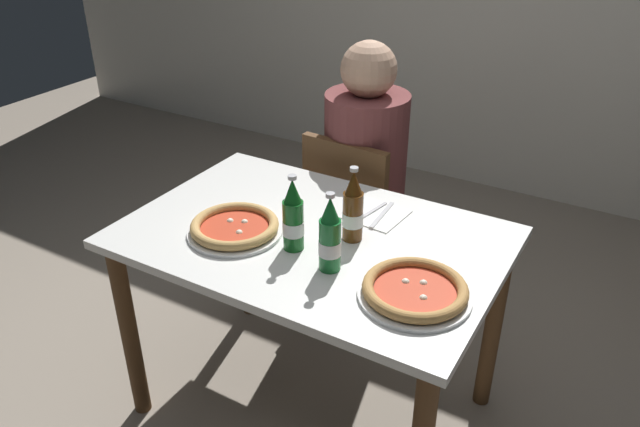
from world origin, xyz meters
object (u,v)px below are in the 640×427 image
(dining_table_main, at_px, (312,263))
(napkin_with_cutlery, at_px, (377,214))
(beer_bottle_center, at_px, (330,238))
(beer_bottle_right, at_px, (353,210))
(beer_bottle_left, at_px, (293,218))
(pizza_marinara_far, at_px, (415,291))
(pizza_margherita_near, at_px, (235,227))
(chair_behind_table, at_px, (357,215))
(diner_seated, at_px, (364,189))

(dining_table_main, xyz_separation_m, napkin_with_cutlery, (0.12, 0.22, 0.12))
(beer_bottle_center, xyz_separation_m, beer_bottle_right, (-0.02, 0.18, 0.00))
(beer_bottle_center, height_order, napkin_with_cutlery, beer_bottle_center)
(beer_bottle_left, xyz_separation_m, napkin_with_cutlery, (0.13, 0.32, -0.10))
(pizza_marinara_far, height_order, beer_bottle_center, beer_bottle_center)
(pizza_marinara_far, bearing_deg, pizza_margherita_near, 177.72)
(beer_bottle_left, bearing_deg, pizza_margherita_near, -174.49)
(chair_behind_table, bearing_deg, pizza_marinara_far, 130.58)
(dining_table_main, relative_size, beer_bottle_center, 4.86)
(pizza_marinara_far, distance_m, beer_bottle_center, 0.28)
(diner_seated, xyz_separation_m, pizza_margherita_near, (-0.07, -0.78, 0.19))
(pizza_margherita_near, relative_size, beer_bottle_right, 1.24)
(pizza_marinara_far, relative_size, beer_bottle_center, 1.27)
(dining_table_main, height_order, beer_bottle_right, beer_bottle_right)
(dining_table_main, distance_m, diner_seated, 0.68)
(dining_table_main, height_order, diner_seated, diner_seated)
(dining_table_main, relative_size, chair_behind_table, 1.41)
(beer_bottle_center, bearing_deg, pizza_marinara_far, -0.74)
(diner_seated, height_order, beer_bottle_left, diner_seated)
(beer_bottle_right, bearing_deg, dining_table_main, -162.57)
(diner_seated, relative_size, pizza_margherita_near, 3.95)
(dining_table_main, relative_size, beer_bottle_left, 4.86)
(diner_seated, relative_size, pizza_marinara_far, 3.86)
(beer_bottle_right, bearing_deg, napkin_with_cutlery, 89.91)
(beer_bottle_left, height_order, beer_bottle_right, same)
(beer_bottle_left, distance_m, beer_bottle_center, 0.16)
(diner_seated, relative_size, beer_bottle_right, 4.89)
(pizza_marinara_far, distance_m, napkin_with_cutlery, 0.46)
(pizza_marinara_far, bearing_deg, beer_bottle_center, 179.26)
(beer_bottle_center, relative_size, napkin_with_cutlery, 1.27)
(chair_behind_table, bearing_deg, dining_table_main, 107.53)
(pizza_margherita_near, height_order, beer_bottle_left, beer_bottle_left)
(beer_bottle_right, height_order, napkin_with_cutlery, beer_bottle_right)
(pizza_marinara_far, bearing_deg, napkin_with_cutlery, 128.69)
(napkin_with_cutlery, bearing_deg, pizza_margherita_near, -135.32)
(diner_seated, xyz_separation_m, napkin_with_cutlery, (0.27, -0.44, 0.17))
(chair_behind_table, bearing_deg, diner_seated, -91.62)
(chair_behind_table, bearing_deg, beer_bottle_center, 115.25)
(chair_behind_table, distance_m, pizza_margherita_near, 0.79)
(diner_seated, distance_m, pizza_margherita_near, 0.81)
(napkin_with_cutlery, bearing_deg, chair_behind_table, 124.39)
(pizza_margherita_near, distance_m, pizza_marinara_far, 0.63)
(pizza_marinara_far, xyz_separation_m, beer_bottle_left, (-0.42, 0.05, 0.08))
(beer_bottle_center, bearing_deg, chair_behind_table, 111.17)
(diner_seated, relative_size, napkin_with_cutlery, 6.21)
(beer_bottle_left, bearing_deg, diner_seated, 100.11)
(dining_table_main, distance_m, chair_behind_table, 0.65)
(diner_seated, distance_m, napkin_with_cutlery, 0.54)
(chair_behind_table, xyz_separation_m, beer_bottle_center, (0.29, -0.75, 0.37))
(dining_table_main, distance_m, beer_bottle_center, 0.30)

